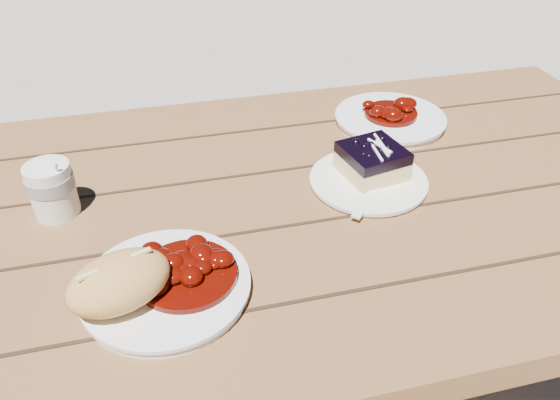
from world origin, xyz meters
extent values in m
cube|color=brown|center=(0.00, 0.00, 0.72)|extent=(2.00, 0.80, 0.05)
cube|color=brown|center=(0.88, 0.32, 0.35)|extent=(0.07, 0.07, 0.70)
cube|color=brown|center=(0.00, 0.65, 0.44)|extent=(1.80, 0.25, 0.04)
cube|color=brown|center=(0.80, 0.65, 0.21)|extent=(0.06, 0.06, 0.42)
cylinder|color=white|center=(0.02, -0.18, 0.76)|extent=(0.22, 0.22, 0.02)
ellipsoid|color=tan|center=(-0.03, -0.20, 0.80)|extent=(0.16, 0.13, 0.07)
cylinder|color=white|center=(0.39, 0.00, 0.76)|extent=(0.20, 0.20, 0.01)
cube|color=#F6D886|center=(0.40, 0.02, 0.78)|extent=(0.12, 0.12, 0.03)
cube|color=black|center=(0.40, 0.02, 0.80)|extent=(0.12, 0.12, 0.02)
cylinder|color=white|center=(-0.13, 0.05, 0.79)|extent=(0.07, 0.07, 0.09)
cylinder|color=white|center=(0.51, 0.20, 0.76)|extent=(0.22, 0.22, 0.02)
camera|label=1|loc=(0.05, -0.73, 1.29)|focal=35.00mm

